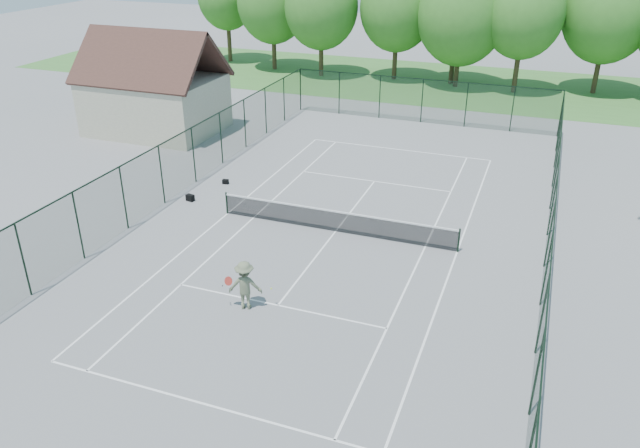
{
  "coord_description": "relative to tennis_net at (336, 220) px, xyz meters",
  "views": [
    {
      "loc": [
        8.15,
        -23.82,
        12.75
      ],
      "look_at": [
        0.0,
        -2.0,
        1.3
      ],
      "focal_mm": 35.0,
      "sensor_mm": 36.0,
      "label": 1
    }
  ],
  "objects": [
    {
      "name": "ground",
      "position": [
        0.0,
        0.0,
        -0.58
      ],
      "size": [
        140.0,
        140.0,
        0.0
      ],
      "primitive_type": "plane",
      "color": "gray",
      "rests_on": "ground"
    },
    {
      "name": "sports_bag_b",
      "position": [
        -7.36,
        3.28,
        -0.45
      ],
      "size": [
        0.33,
        0.22,
        0.24
      ],
      "primitive_type": "cube",
      "rotation": [
        0.0,
        0.0,
        0.1
      ],
      "color": "black",
      "rests_on": "ground"
    },
    {
      "name": "fence_enclosure",
      "position": [
        0.0,
        0.0,
        0.98
      ],
      "size": [
        18.05,
        36.05,
        3.02
      ],
      "color": "#1F3E29",
      "rests_on": "ground"
    },
    {
      "name": "utility_building",
      "position": [
        -16.0,
        10.0,
        2.54
      ],
      "size": [
        8.6,
        6.27,
        6.63
      ],
      "color": "beige",
      "rests_on": "ground"
    },
    {
      "name": "tennis_net",
      "position": [
        0.0,
        0.0,
        0.0
      ],
      "size": [
        11.08,
        0.08,
        1.1
      ],
      "color": "black",
      "rests_on": "ground"
    },
    {
      "name": "tree_line_far",
      "position": [
        0.0,
        30.0,
        5.42
      ],
      "size": [
        39.4,
        6.4,
        9.7
      ],
      "color": "#473722",
      "rests_on": "ground"
    },
    {
      "name": "sports_bag_a",
      "position": [
        -7.96,
        0.68,
        -0.41
      ],
      "size": [
        0.45,
        0.33,
        0.33
      ],
      "primitive_type": "cube",
      "rotation": [
        0.0,
        0.0,
        -0.22
      ],
      "color": "black",
      "rests_on": "ground"
    },
    {
      "name": "court_lines",
      "position": [
        0.0,
        0.0,
        -0.57
      ],
      "size": [
        11.05,
        23.85,
        0.01
      ],
      "color": "white",
      "rests_on": "ground"
    },
    {
      "name": "tennis_player",
      "position": [
        -1.03,
        -6.92,
        0.36
      ],
      "size": [
        1.76,
        1.04,
        1.88
      ],
      "color": "#646B4E",
      "rests_on": "ground"
    },
    {
      "name": "grass_far",
      "position": [
        0.0,
        30.0,
        -0.57
      ],
      "size": [
        80.0,
        16.0,
        0.01
      ],
      "primitive_type": "cube",
      "color": "#427B34",
      "rests_on": "ground"
    }
  ]
}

